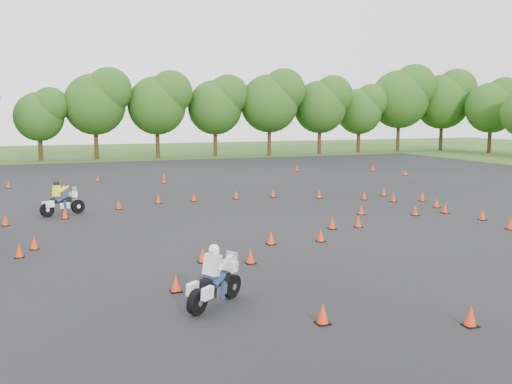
% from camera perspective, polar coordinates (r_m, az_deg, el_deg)
% --- Properties ---
extents(ground, '(140.00, 140.00, 0.00)m').
position_cam_1_polar(ground, '(21.53, 3.77, -4.53)').
color(ground, '#2D5119').
rests_on(ground, ground).
extents(asphalt_pad, '(62.00, 62.00, 0.00)m').
position_cam_1_polar(asphalt_pad, '(27.00, -1.50, -1.97)').
color(asphalt_pad, black).
rests_on(asphalt_pad, ground).
extents(treeline, '(86.94, 32.67, 11.02)m').
position_cam_1_polar(treeline, '(55.44, -7.44, 7.81)').
color(treeline, '#264C15').
rests_on(treeline, ground).
extents(traffic_cones, '(36.18, 32.78, 0.45)m').
position_cam_1_polar(traffic_cones, '(26.52, -1.33, -1.66)').
color(traffic_cones, red).
rests_on(traffic_cones, asphalt_pad).
extents(rider_yellow, '(2.17, 1.37, 1.61)m').
position_cam_1_polar(rider_yellow, '(27.36, -18.77, -0.55)').
color(rider_yellow, yellow).
rests_on(rider_yellow, ground).
extents(rider_white, '(1.98, 1.75, 1.57)m').
position_cam_1_polar(rider_white, '(13.83, -4.21, -8.22)').
color(rider_white, beige).
rests_on(rider_white, ground).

